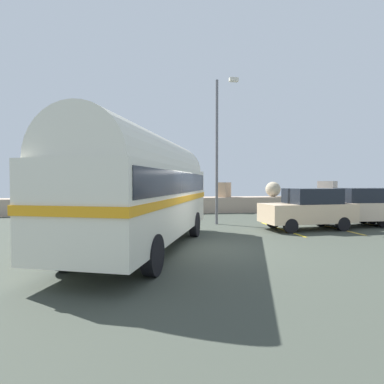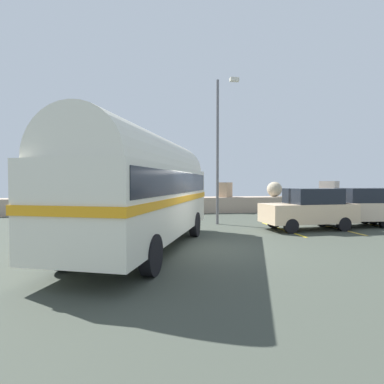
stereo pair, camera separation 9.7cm
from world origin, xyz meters
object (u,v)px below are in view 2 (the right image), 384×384
object	(u,v)px
vintage_coach	(145,186)
parked_car_middle	(361,207)
parked_car_nearest	(309,209)
lamp_post	(219,144)

from	to	relation	value
vintage_coach	parked_car_middle	size ratio (longest dim) A/B	2.11
vintage_coach	parked_car_middle	xyz separation A→B (m)	(10.34, 3.46, -1.08)
vintage_coach	parked_car_nearest	xyz separation A→B (m)	(7.35, 2.95, -1.08)
parked_car_middle	lamp_post	world-z (taller)	lamp_post
parked_car_middle	parked_car_nearest	bearing A→B (deg)	103.72
lamp_post	vintage_coach	bearing A→B (deg)	-125.31
parked_car_middle	lamp_post	distance (m)	7.50
vintage_coach	lamp_post	size ratio (longest dim) A/B	1.21
lamp_post	parked_car_nearest	bearing A→B (deg)	-33.67
parked_car_nearest	lamp_post	bearing A→B (deg)	52.98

